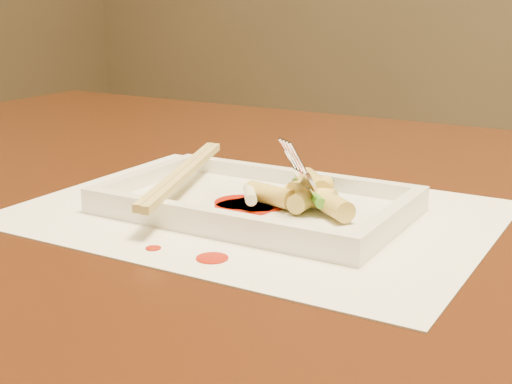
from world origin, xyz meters
The scene contains 25 objects.
table centered at (0.00, 0.00, 0.65)m, with size 1.40×0.90×0.75m.
placemat centered at (0.02, -0.07, 0.75)m, with size 0.40×0.30×0.00m, color white.
sauce_splatter_a centered at (0.05, -0.18, 0.75)m, with size 0.02×0.02×0.00m, color #9E1204.
sauce_splatter_b centered at (0.00, -0.19, 0.75)m, with size 0.01×0.01×0.00m, color #9E1204.
plate_base centered at (0.02, -0.07, 0.76)m, with size 0.26×0.16×0.01m, color white.
plate_rim_far centered at (0.02, 0.01, 0.77)m, with size 0.26×0.01×0.01m, color white.
plate_rim_near centered at (0.02, -0.14, 0.77)m, with size 0.26×0.01×0.01m, color white.
plate_rim_left centered at (-0.11, -0.07, 0.77)m, with size 0.01×0.14×0.01m, color white.
plate_rim_right centered at (0.14, -0.07, 0.77)m, with size 0.01×0.14×0.01m, color white.
veg_piece centered at (0.05, -0.03, 0.77)m, with size 0.04×0.03×0.01m, color black.
scallion_white centered at (0.02, -0.08, 0.77)m, with size 0.01×0.01×0.04m, color #EAEACC.
scallion_green centered at (0.06, -0.05, 0.77)m, with size 0.01×0.01×0.09m, color #3B8F17.
chopstick_a centered at (-0.06, -0.07, 0.78)m, with size 0.01×0.24×0.01m, color tan.
chopstick_b centered at (-0.06, -0.07, 0.78)m, with size 0.01×0.24×0.01m, color tan.
fork centered at (0.09, -0.05, 0.83)m, with size 0.09×0.10×0.14m, color silver, non-canonical shape.
sauce_blob_0 centered at (0.02, -0.07, 0.76)m, with size 0.05×0.05×0.00m, color #9E1204.
sauce_blob_1 centered at (0.01, -0.08, 0.76)m, with size 0.05×0.05×0.00m, color #9E1204.
sauce_blob_2 centered at (0.02, -0.09, 0.76)m, with size 0.05×0.05×0.00m, color #9E1204.
rice_cake_0 centered at (0.07, -0.07, 0.77)m, with size 0.02×0.02×0.04m, color #D8CA65.
rice_cake_1 centered at (0.06, -0.04, 0.77)m, with size 0.02×0.02×0.04m, color #D8CA65.
rice_cake_2 centered at (0.07, -0.05, 0.78)m, with size 0.02×0.02×0.04m, color #D8CA65.
rice_cake_3 centered at (0.09, -0.07, 0.77)m, with size 0.02×0.02×0.05m, color #D8CA65.
rice_cake_4 centered at (0.04, -0.07, 0.77)m, with size 0.02×0.02×0.05m, color #D8CA65.
rice_cake_5 centered at (0.06, -0.04, 0.78)m, with size 0.02×0.02×0.05m, color #D8CA65.
rice_cake_6 centered at (0.07, -0.06, 0.77)m, with size 0.02×0.02×0.04m, color #D8CA65.
Camera 1 is at (0.32, -0.59, 0.94)m, focal length 50.00 mm.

